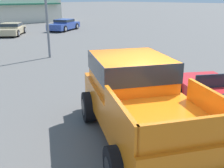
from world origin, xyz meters
name	(u,v)px	position (x,y,z in m)	size (l,w,h in m)	color
ground_plane	(149,132)	(0.00, 0.00, 0.00)	(320.00, 320.00, 0.00)	#5B5956
orange_pickup_truck	(138,95)	(-0.32, 0.14, 1.09)	(4.21, 5.24, 1.94)	orange
parked_car_tan	(12,29)	(6.02, 20.38, 0.57)	(3.98, 4.28, 1.12)	tan
parked_car_blue	(64,25)	(11.64, 19.97, 0.60)	(4.67, 3.47, 1.17)	#334C9E
storefront_building	(13,9)	(12.55, 33.41, 1.76)	(11.31, 8.22, 3.51)	beige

